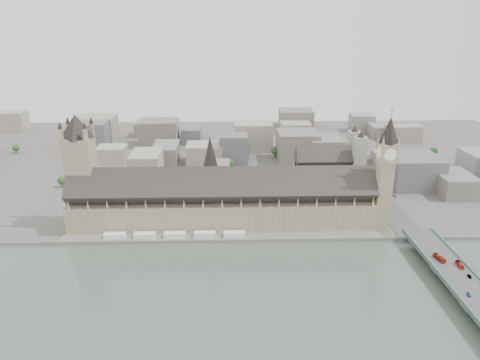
{
  "coord_description": "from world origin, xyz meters",
  "views": [
    {
      "loc": [
        4.58,
        -362.31,
        178.24
      ],
      "look_at": [
        15.96,
        34.04,
        37.67
      ],
      "focal_mm": 35.0,
      "sensor_mm": 36.0,
      "label": 1
    }
  ],
  "objects_px": {
    "palace_of_westminster": "(222,202)",
    "westminster_bridge": "(457,282)",
    "car_blue": "(469,294)",
    "red_bus_north": "(439,258)",
    "elizabeth_tower": "(386,166)",
    "car_approach": "(395,196)",
    "westminster_abbey": "(330,171)",
    "car_silver": "(469,276)",
    "victoria_tower": "(81,166)",
    "red_bus_south": "(460,264)"
  },
  "relations": [
    {
      "from": "westminster_abbey",
      "to": "elizabeth_tower",
      "type": "bearing_deg",
      "value": -72.71
    },
    {
      "from": "elizabeth_tower",
      "to": "car_approach",
      "type": "xyz_separation_m",
      "value": [
        29.71,
        49.73,
        -47.04
      ]
    },
    {
      "from": "car_silver",
      "to": "victoria_tower",
      "type": "bearing_deg",
      "value": 164.24
    },
    {
      "from": "westminster_abbey",
      "to": "car_approach",
      "type": "bearing_deg",
      "value": -33.28
    },
    {
      "from": "car_blue",
      "to": "victoria_tower",
      "type": "bearing_deg",
      "value": 167.73
    },
    {
      "from": "red_bus_south",
      "to": "car_approach",
      "type": "xyz_separation_m",
      "value": [
        -0.51,
        133.47,
        -0.62
      ]
    },
    {
      "from": "westminster_bridge",
      "to": "car_silver",
      "type": "bearing_deg",
      "value": -25.03
    },
    {
      "from": "palace_of_westminster",
      "to": "westminster_bridge",
      "type": "distance_m",
      "value": 195.05
    },
    {
      "from": "elizabeth_tower",
      "to": "red_bus_south",
      "type": "xyz_separation_m",
      "value": [
        30.23,
        -83.74,
        -46.42
      ]
    },
    {
      "from": "car_blue",
      "to": "red_bus_north",
      "type": "bearing_deg",
      "value": 103.07
    },
    {
      "from": "palace_of_westminster",
      "to": "car_blue",
      "type": "bearing_deg",
      "value": -39.95
    },
    {
      "from": "car_silver",
      "to": "car_approach",
      "type": "distance_m",
      "value": 148.08
    },
    {
      "from": "westminster_abbey",
      "to": "car_approach",
      "type": "relative_size",
      "value": 12.41
    },
    {
      "from": "victoria_tower",
      "to": "car_silver",
      "type": "relative_size",
      "value": 23.31
    },
    {
      "from": "westminster_abbey",
      "to": "red_bus_north",
      "type": "height_order",
      "value": "westminster_abbey"
    },
    {
      "from": "palace_of_westminster",
      "to": "red_bus_north",
      "type": "xyz_separation_m",
      "value": [
        157.73,
        -86.04,
        -10.83
      ]
    },
    {
      "from": "elizabeth_tower",
      "to": "red_bus_north",
      "type": "xyz_separation_m",
      "value": [
        19.73,
        -74.34,
        -46.21
      ]
    },
    {
      "from": "red_bus_north",
      "to": "car_silver",
      "type": "distance_m",
      "value": 26.17
    },
    {
      "from": "car_approach",
      "to": "car_silver",
      "type": "bearing_deg",
      "value": -98.76
    },
    {
      "from": "red_bus_north",
      "to": "car_approach",
      "type": "relative_size",
      "value": 2.13
    },
    {
      "from": "palace_of_westminster",
      "to": "elizabeth_tower",
      "type": "bearing_deg",
      "value": -4.85
    },
    {
      "from": "red_bus_south",
      "to": "car_blue",
      "type": "relative_size",
      "value": 2.25
    },
    {
      "from": "car_blue",
      "to": "car_silver",
      "type": "height_order",
      "value": "car_blue"
    },
    {
      "from": "car_blue",
      "to": "red_bus_south",
      "type": "bearing_deg",
      "value": 86.69
    },
    {
      "from": "palace_of_westminster",
      "to": "westminster_bridge",
      "type": "relative_size",
      "value": 0.82
    },
    {
      "from": "red_bus_north",
      "to": "car_blue",
      "type": "bearing_deg",
      "value": -103.99
    },
    {
      "from": "car_silver",
      "to": "red_bus_south",
      "type": "bearing_deg",
      "value": 95.61
    },
    {
      "from": "westminster_abbey",
      "to": "red_bus_north",
      "type": "bearing_deg",
      "value": -73.82
    },
    {
      "from": "victoria_tower",
      "to": "car_blue",
      "type": "xyz_separation_m",
      "value": [
        278.98,
        -137.79,
        -44.18
      ]
    },
    {
      "from": "car_approach",
      "to": "car_blue",
      "type": "bearing_deg",
      "value": -102.54
    },
    {
      "from": "car_blue",
      "to": "car_approach",
      "type": "height_order",
      "value": "car_approach"
    },
    {
      "from": "elizabeth_tower",
      "to": "westminster_abbey",
      "type": "bearing_deg",
      "value": 107.29
    },
    {
      "from": "red_bus_north",
      "to": "red_bus_south",
      "type": "height_order",
      "value": "red_bus_north"
    },
    {
      "from": "red_bus_north",
      "to": "car_blue",
      "type": "xyz_separation_m",
      "value": [
        -0.76,
        -45.46,
        -0.86
      ]
    },
    {
      "from": "westminster_abbey",
      "to": "victoria_tower",
      "type": "bearing_deg",
      "value": -163.5
    },
    {
      "from": "red_bus_north",
      "to": "car_blue",
      "type": "distance_m",
      "value": 45.47
    },
    {
      "from": "car_silver",
      "to": "car_approach",
      "type": "xyz_separation_m",
      "value": [
        -0.39,
        148.08,
        0.09
      ]
    },
    {
      "from": "palace_of_westminster",
      "to": "red_bus_south",
      "type": "distance_m",
      "value": 193.73
    },
    {
      "from": "car_blue",
      "to": "westminster_abbey",
      "type": "bearing_deg",
      "value": 116.58
    },
    {
      "from": "victoria_tower",
      "to": "elizabeth_tower",
      "type": "bearing_deg",
      "value": -3.96
    },
    {
      "from": "victoria_tower",
      "to": "westminster_bridge",
      "type": "height_order",
      "value": "victoria_tower"
    },
    {
      "from": "red_bus_south",
      "to": "car_silver",
      "type": "distance_m",
      "value": 14.62
    },
    {
      "from": "red_bus_south",
      "to": "car_approach",
      "type": "bearing_deg",
      "value": 92.66
    },
    {
      "from": "westminster_abbey",
      "to": "red_bus_south",
      "type": "distance_m",
      "value": 180.6
    },
    {
      "from": "westminster_bridge",
      "to": "car_blue",
      "type": "height_order",
      "value": "car_blue"
    },
    {
      "from": "car_blue",
      "to": "car_silver",
      "type": "distance_m",
      "value": 24.16
    },
    {
      "from": "westminster_abbey",
      "to": "red_bus_south",
      "type": "bearing_deg",
      "value": -71.45
    },
    {
      "from": "westminster_bridge",
      "to": "red_bus_south",
      "type": "height_order",
      "value": "red_bus_south"
    },
    {
      "from": "red_bus_south",
      "to": "palace_of_westminster",
      "type": "bearing_deg",
      "value": 152.87
    },
    {
      "from": "palace_of_westminster",
      "to": "westminster_abbey",
      "type": "bearing_deg",
      "value": 34.17
    }
  ]
}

